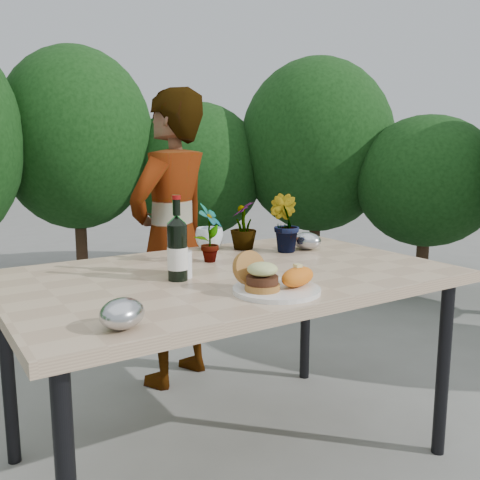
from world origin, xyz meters
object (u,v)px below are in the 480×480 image
patio_table (228,286)px  dinner_plate (277,290)px  person (172,239)px  wine_bottle (177,249)px

patio_table → dinner_plate: size_ratio=5.71×
person → wine_bottle: bearing=41.2°
patio_table → wine_bottle: (-0.21, -0.02, 0.17)m
dinner_plate → patio_table: bearing=86.6°
dinner_plate → wine_bottle: size_ratio=0.95×
patio_table → person: size_ratio=1.08×
dinner_plate → person: size_ratio=0.19×
wine_bottle → person: (0.35, 0.79, -0.12)m
dinner_plate → person: (0.16, 1.10, -0.01)m
patio_table → wine_bottle: wine_bottle is taller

